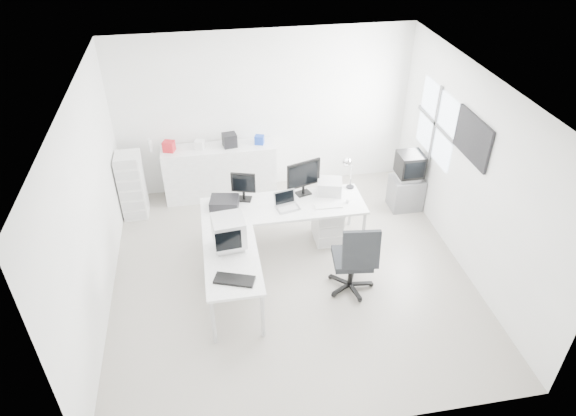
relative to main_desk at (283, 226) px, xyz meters
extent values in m
cube|color=beige|center=(-0.01, -0.64, -0.38)|extent=(5.00, 5.00, 0.01)
cube|color=white|center=(-0.01, -0.64, 2.42)|extent=(5.00, 5.00, 0.01)
cube|color=white|center=(-0.01, 1.86, 1.02)|extent=(5.00, 0.02, 2.80)
cube|color=white|center=(-2.51, -0.64, 1.02)|extent=(0.02, 5.00, 2.80)
cube|color=white|center=(2.49, -0.64, 1.02)|extent=(0.02, 5.00, 2.80)
cube|color=white|center=(0.70, 0.05, -0.08)|extent=(0.40, 0.50, 0.60)
cube|color=black|center=(-0.85, 0.10, 0.45)|extent=(0.46, 0.39, 0.14)
cube|color=white|center=(0.65, -0.15, 0.38)|extent=(0.41, 0.14, 0.02)
sphere|color=white|center=(0.95, -0.10, 0.40)|extent=(0.06, 0.06, 0.06)
cube|color=#BABABA|center=(0.75, 0.22, 0.48)|extent=(0.43, 0.40, 0.21)
cube|color=black|center=(-0.85, -1.50, 0.39)|extent=(0.53, 0.35, 0.03)
cube|color=slate|center=(2.21, 0.68, -0.09)|extent=(0.52, 0.42, 0.57)
cube|color=white|center=(-0.84, 1.60, 0.10)|extent=(1.91, 0.48, 0.95)
cube|color=red|center=(-1.64, 1.60, 0.67)|extent=(0.22, 0.21, 0.18)
cube|color=white|center=(-1.14, 1.60, 0.65)|extent=(0.18, 0.17, 0.15)
cube|color=black|center=(-0.64, 1.60, 0.69)|extent=(0.25, 0.23, 0.23)
cube|color=#183CAC|center=(-0.14, 1.60, 0.65)|extent=(0.18, 0.17, 0.15)
cylinder|color=white|center=(-1.94, 1.64, 0.69)|extent=(0.07, 0.07, 0.22)
cube|color=white|center=(-2.29, 1.27, 0.18)|extent=(0.39, 0.46, 1.11)
camera|label=1|loc=(-1.01, -6.14, 4.62)|focal=32.00mm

